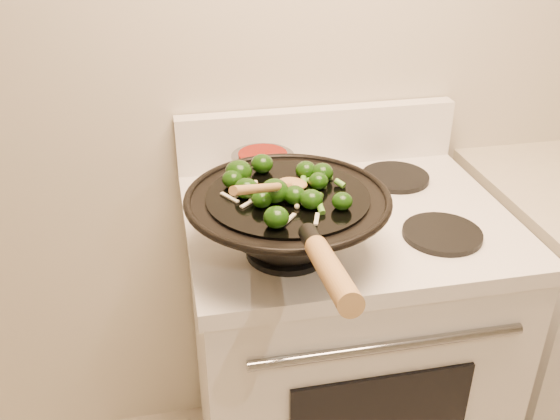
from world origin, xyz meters
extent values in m
plane|color=beige|center=(0.00, 1.50, 1.30)|extent=(3.50, 0.00, 3.50)
cube|color=white|center=(-0.06, 1.17, 0.44)|extent=(0.76, 0.64, 0.88)
cube|color=white|center=(-0.06, 1.17, 0.90)|extent=(0.78, 0.66, 0.04)
cube|color=white|center=(-0.06, 1.47, 1.00)|extent=(0.78, 0.05, 0.16)
cylinder|color=gray|center=(-0.06, 0.84, 0.78)|extent=(0.60, 0.02, 0.02)
cylinder|color=black|center=(-0.24, 1.02, 0.93)|extent=(0.18, 0.18, 0.01)
cylinder|color=black|center=(0.12, 1.02, 0.93)|extent=(0.18, 0.18, 0.01)
cylinder|color=black|center=(-0.24, 1.32, 0.93)|extent=(0.18, 0.18, 0.01)
cylinder|color=black|center=(0.12, 1.32, 0.93)|extent=(0.18, 0.18, 0.01)
torus|color=black|center=(-0.24, 1.02, 1.06)|extent=(0.43, 0.43, 0.02)
cylinder|color=black|center=(-0.24, 1.02, 1.06)|extent=(0.34, 0.34, 0.01)
cylinder|color=black|center=(-0.25, 0.78, 1.11)|extent=(0.04, 0.07, 0.05)
cylinder|color=#A77841|center=(-0.26, 0.63, 1.13)|extent=(0.05, 0.23, 0.08)
ellipsoid|color=#123408|center=(-0.17, 1.04, 1.08)|extent=(0.04, 0.04, 0.04)
cylinder|color=#4A782B|center=(-0.16, 1.04, 1.07)|extent=(0.02, 0.02, 0.02)
ellipsoid|color=#123408|center=(-0.31, 0.98, 1.08)|extent=(0.04, 0.04, 0.04)
ellipsoid|color=#123408|center=(-0.33, 1.10, 1.09)|extent=(0.06, 0.06, 0.05)
ellipsoid|color=#123408|center=(-0.35, 1.08, 1.08)|extent=(0.05, 0.05, 0.04)
cylinder|color=#4A782B|center=(-0.34, 1.08, 1.07)|extent=(0.02, 0.02, 0.02)
ellipsoid|color=#123408|center=(-0.15, 0.94, 1.08)|extent=(0.04, 0.04, 0.04)
ellipsoid|color=#123408|center=(-0.19, 1.09, 1.08)|extent=(0.05, 0.05, 0.04)
ellipsoid|color=#123408|center=(-0.21, 0.96, 1.08)|extent=(0.05, 0.05, 0.04)
cylinder|color=#4A782B|center=(-0.20, 0.96, 1.07)|extent=(0.02, 0.02, 0.02)
ellipsoid|color=#123408|center=(-0.24, 0.98, 1.08)|extent=(0.05, 0.05, 0.04)
ellipsoid|color=#123408|center=(-0.29, 0.90, 1.08)|extent=(0.05, 0.05, 0.04)
ellipsoid|color=#123408|center=(-0.16, 1.07, 1.08)|extent=(0.05, 0.05, 0.04)
cylinder|color=#4A782B|center=(-0.14, 1.07, 1.07)|extent=(0.02, 0.02, 0.02)
ellipsoid|color=#123408|center=(-0.28, 1.14, 1.08)|extent=(0.05, 0.05, 0.04)
ellipsoid|color=#123408|center=(-0.28, 1.00, 1.09)|extent=(0.06, 0.06, 0.05)
ellipsoid|color=#123408|center=(-0.33, 1.03, 1.08)|extent=(0.05, 0.05, 0.04)
cylinder|color=#4A782B|center=(-0.31, 1.03, 1.07)|extent=(0.02, 0.02, 0.02)
cube|color=white|center=(-0.32, 1.14, 1.07)|extent=(0.04, 0.03, 0.00)
cube|color=white|center=(-0.36, 1.03, 1.07)|extent=(0.03, 0.05, 0.00)
cube|color=white|center=(-0.26, 0.92, 1.07)|extent=(0.04, 0.04, 0.00)
cube|color=white|center=(-0.17, 1.08, 1.07)|extent=(0.03, 0.06, 0.00)
cube|color=white|center=(-0.17, 1.09, 1.07)|extent=(0.06, 0.02, 0.00)
cube|color=white|center=(-0.33, 1.04, 1.07)|extent=(0.06, 0.03, 0.00)
cube|color=white|center=(-0.21, 0.91, 1.07)|extent=(0.02, 0.04, 0.00)
cube|color=white|center=(-0.32, 1.03, 1.07)|extent=(0.02, 0.06, 0.00)
cube|color=white|center=(-0.33, 1.00, 1.07)|extent=(0.04, 0.04, 0.00)
cylinder|color=#549931|center=(-0.19, 1.00, 1.07)|extent=(0.03, 0.02, 0.02)
cylinder|color=#549931|center=(-0.18, 1.06, 1.07)|extent=(0.02, 0.03, 0.02)
cylinder|color=#549931|center=(-0.20, 1.06, 1.07)|extent=(0.02, 0.03, 0.02)
cylinder|color=#549931|center=(-0.20, 0.94, 1.07)|extent=(0.03, 0.02, 0.02)
cylinder|color=#549931|center=(-0.22, 1.04, 1.07)|extent=(0.03, 0.02, 0.02)
cylinder|color=#549931|center=(-0.13, 1.04, 1.07)|extent=(0.03, 0.01, 0.02)
sphere|color=beige|center=(-0.21, 1.01, 1.07)|extent=(0.01, 0.01, 0.01)
sphere|color=beige|center=(-0.20, 1.12, 1.07)|extent=(0.01, 0.01, 0.01)
sphere|color=beige|center=(-0.30, 1.08, 1.07)|extent=(0.01, 0.01, 0.01)
sphere|color=beige|center=(-0.24, 0.96, 1.07)|extent=(0.01, 0.01, 0.01)
ellipsoid|color=#A77841|center=(-0.23, 1.05, 1.07)|extent=(0.08, 0.08, 0.02)
cylinder|color=#A77841|center=(-0.31, 0.94, 1.13)|extent=(0.16, 0.23, 0.13)
cylinder|color=gray|center=(-0.24, 1.32, 0.98)|extent=(0.16, 0.16, 0.09)
cylinder|color=#670C04|center=(-0.24, 1.32, 1.03)|extent=(0.12, 0.12, 0.01)
cylinder|color=black|center=(-0.25, 1.19, 1.02)|extent=(0.03, 0.10, 0.02)
camera|label=1|loc=(-0.49, -0.10, 1.66)|focal=40.00mm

